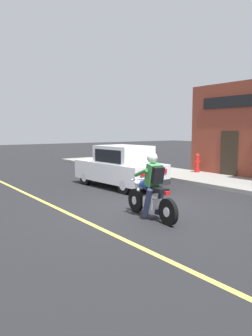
% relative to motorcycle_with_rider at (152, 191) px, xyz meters
% --- Properties ---
extents(ground_plane, '(80.00, 80.00, 0.00)m').
position_rel_motorcycle_with_rider_xyz_m(ground_plane, '(0.35, 0.93, -0.68)').
color(ground_plane, black).
extents(sidewalk_curb, '(2.60, 22.00, 0.14)m').
position_rel_motorcycle_with_rider_xyz_m(sidewalk_curb, '(5.77, 3.93, -0.61)').
color(sidewalk_curb, gray).
rests_on(sidewalk_curb, ground).
extents(lane_stripe, '(0.12, 19.80, 0.01)m').
position_rel_motorcycle_with_rider_xyz_m(lane_stripe, '(-1.45, 3.93, -0.67)').
color(lane_stripe, '#D1C64C').
rests_on(lane_stripe, ground).
extents(motorcycle_with_rider, '(0.61, 2.02, 1.62)m').
position_rel_motorcycle_with_rider_xyz_m(motorcycle_with_rider, '(0.00, 0.00, 0.00)').
color(motorcycle_with_rider, black).
rests_on(motorcycle_with_rider, ground).
extents(car_hatchback, '(1.88, 3.88, 1.57)m').
position_rel_motorcycle_with_rider_xyz_m(car_hatchback, '(1.86, 4.02, 0.09)').
color(car_hatchback, black).
rests_on(car_hatchback, ground).
extents(fire_hydrant, '(0.36, 0.24, 0.88)m').
position_rel_motorcycle_with_rider_xyz_m(fire_hydrant, '(6.69, 4.58, -0.11)').
color(fire_hydrant, red).
rests_on(fire_hydrant, sidewalk_curb).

